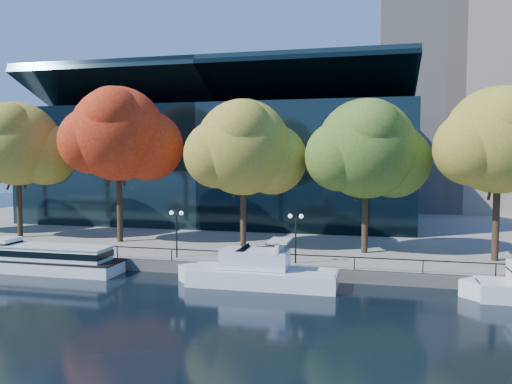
% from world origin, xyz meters
% --- Properties ---
extents(ground, '(160.00, 160.00, 0.00)m').
position_xyz_m(ground, '(0.00, 0.00, 0.00)').
color(ground, black).
rests_on(ground, ground).
extents(promenade, '(90.00, 67.08, 1.00)m').
position_xyz_m(promenade, '(0.00, 36.38, 0.50)').
color(promenade, slate).
rests_on(promenade, ground).
extents(railing, '(88.20, 0.08, 0.99)m').
position_xyz_m(railing, '(0.00, 3.25, 1.94)').
color(railing, black).
rests_on(railing, promenade).
extents(convention_building, '(50.00, 24.57, 21.43)m').
position_xyz_m(convention_building, '(-4.00, 31.79, 8.51)').
color(convention_building, black).
rests_on(convention_building, ground).
extents(office_tower, '(22.50, 22.50, 65.90)m').
position_xyz_m(office_tower, '(28.00, 55.00, 33.02)').
color(office_tower, tan).
rests_on(office_tower, ground).
extents(tour_boat, '(14.35, 3.20, 2.72)m').
position_xyz_m(tour_boat, '(-10.64, 0.93, 1.16)').
color(tour_boat, silver).
rests_on(tour_boat, ground).
extents(cruiser_near, '(12.30, 3.17, 3.56)m').
position_xyz_m(cruiser_near, '(7.87, 0.48, 1.11)').
color(cruiser_near, silver).
rests_on(cruiser_near, ground).
extents(tree_1, '(11.11, 9.11, 14.47)m').
position_xyz_m(tree_1, '(-20.54, 10.81, 10.84)').
color(tree_1, black).
rests_on(tree_1, promenade).
extents(tree_2, '(11.88, 9.74, 15.71)m').
position_xyz_m(tree_2, '(-8.62, 10.70, 11.75)').
color(tree_2, black).
rests_on(tree_2, promenade).
extents(tree_3, '(11.25, 9.23, 14.03)m').
position_xyz_m(tree_3, '(4.56, 10.04, 10.34)').
color(tree_3, black).
rests_on(tree_3, promenade).
extents(tree_4, '(11.14, 9.13, 13.82)m').
position_xyz_m(tree_4, '(15.80, 10.33, 10.18)').
color(tree_4, black).
rests_on(tree_4, promenade).
extents(tree_5, '(11.02, 9.04, 14.43)m').
position_xyz_m(tree_5, '(26.45, 9.31, 10.83)').
color(tree_5, black).
rests_on(tree_5, promenade).
extents(lamp_1, '(1.26, 0.36, 4.03)m').
position_xyz_m(lamp_1, '(-0.06, 4.50, 3.98)').
color(lamp_1, black).
rests_on(lamp_1, promenade).
extents(lamp_2, '(1.26, 0.36, 4.03)m').
position_xyz_m(lamp_2, '(10.24, 4.50, 3.98)').
color(lamp_2, black).
rests_on(lamp_2, promenade).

